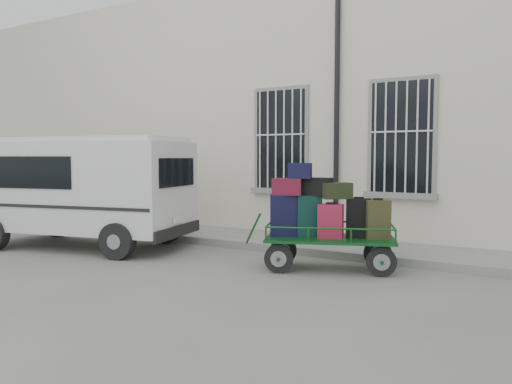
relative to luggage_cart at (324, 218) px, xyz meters
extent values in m
plane|color=slate|center=(-1.69, -0.52, -0.85)|extent=(80.00, 80.00, 0.00)
cube|color=beige|center=(-1.69, 4.98, 2.15)|extent=(24.00, 5.00, 6.00)
cylinder|color=black|center=(-0.74, 2.40, 1.95)|extent=(0.11, 0.11, 5.60)
cube|color=black|center=(-2.09, 2.46, 1.40)|extent=(1.20, 0.08, 2.20)
cube|color=gray|center=(-2.09, 2.44, 0.24)|extent=(1.45, 0.22, 0.12)
cube|color=black|center=(0.61, 2.46, 1.40)|extent=(1.20, 0.08, 2.20)
cube|color=gray|center=(0.61, 2.44, 0.24)|extent=(1.45, 0.22, 0.12)
cube|color=slate|center=(-1.69, 1.68, -0.77)|extent=(24.00, 1.70, 0.15)
cylinder|color=black|center=(-0.52, -0.61, -0.61)|extent=(0.46, 0.22, 0.47)
cylinder|color=gray|center=(-0.52, -0.61, -0.61)|extent=(0.27, 0.17, 0.26)
cylinder|color=black|center=(-0.79, 0.06, -0.61)|extent=(0.46, 0.22, 0.47)
cylinder|color=gray|center=(-0.79, 0.06, -0.61)|extent=(0.27, 0.17, 0.26)
cylinder|color=black|center=(0.97, -0.02, -0.61)|extent=(0.46, 0.22, 0.47)
cylinder|color=gray|center=(0.97, -0.02, -0.61)|extent=(0.27, 0.17, 0.26)
cylinder|color=black|center=(0.70, 0.64, -0.61)|extent=(0.46, 0.22, 0.47)
cylinder|color=gray|center=(0.70, 0.64, -0.61)|extent=(0.27, 0.17, 0.26)
cube|color=#114D1D|center=(0.09, 0.02, -0.33)|extent=(2.27, 1.63, 0.05)
cylinder|color=#114D1D|center=(-1.09, -0.45, -0.19)|extent=(0.27, 0.13, 0.53)
cube|color=black|center=(-0.63, -0.22, 0.03)|extent=(0.52, 0.44, 0.69)
cube|color=black|center=(-0.63, -0.22, 0.39)|extent=(0.22, 0.18, 0.03)
cube|color=#0D302F|center=(-0.25, -0.05, 0.03)|extent=(0.46, 0.40, 0.68)
cube|color=black|center=(-0.25, -0.05, 0.39)|extent=(0.19, 0.16, 0.03)
cube|color=maroon|center=(0.14, -0.07, -0.03)|extent=(0.43, 0.28, 0.56)
cube|color=black|center=(0.14, -0.07, 0.26)|extent=(0.18, 0.15, 0.03)
cube|color=black|center=(0.50, 0.25, 0.01)|extent=(0.45, 0.34, 0.64)
cube|color=black|center=(0.50, 0.25, 0.34)|extent=(0.19, 0.16, 0.03)
cube|color=#2E2C17|center=(0.80, 0.27, 0.00)|extent=(0.44, 0.39, 0.63)
cube|color=black|center=(0.80, 0.27, 0.33)|extent=(0.18, 0.16, 0.03)
cube|color=maroon|center=(-0.58, -0.20, 0.52)|extent=(0.54, 0.41, 0.28)
cube|color=black|center=(-0.17, 0.01, 0.52)|extent=(0.58, 0.34, 0.29)
cube|color=black|center=(0.17, 0.06, 0.46)|extent=(0.55, 0.55, 0.26)
cube|color=black|center=(-0.38, -0.14, 0.78)|extent=(0.42, 0.34, 0.26)
cube|color=silver|center=(-5.15, -0.54, 0.42)|extent=(4.65, 2.76, 1.78)
cube|color=silver|center=(-5.15, -0.54, 1.35)|extent=(4.43, 2.57, 0.10)
cube|color=black|center=(-5.53, -1.59, 0.71)|extent=(2.14, 0.50, 0.61)
cube|color=black|center=(-3.01, -0.08, 0.71)|extent=(0.33, 1.36, 0.54)
cube|color=black|center=(-3.02, -0.08, -0.42)|extent=(0.48, 1.81, 0.22)
cube|color=white|center=(-2.98, -0.08, -0.20)|extent=(0.12, 0.41, 0.12)
cylinder|color=black|center=(-6.74, 0.04, -0.51)|extent=(0.70, 0.35, 0.67)
cylinder|color=black|center=(-3.55, -1.13, -0.51)|extent=(0.70, 0.35, 0.67)
cylinder|color=black|center=(-3.94, 0.65, -0.51)|extent=(0.70, 0.35, 0.67)
camera|label=1|loc=(3.14, -7.58, 1.00)|focal=35.00mm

